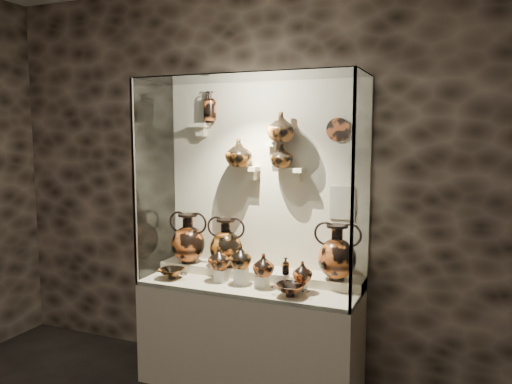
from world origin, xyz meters
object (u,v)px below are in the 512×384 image
(lekythos_small, at_px, (286,265))
(lekythos_tall, at_px, (210,105))
(jug_c, at_px, (264,265))
(ovoid_vase_a, at_px, (239,153))
(jug_e, at_px, (303,272))
(ovoid_vase_c, at_px, (282,156))
(jug_a, at_px, (219,258))
(amphora_right, at_px, (337,252))
(kylix_left, at_px, (172,272))
(ovoid_vase_b, at_px, (281,127))
(kylix_right, at_px, (290,289))
(jug_b, at_px, (241,256))
(amphora_mid, at_px, (226,243))
(amphora_left, at_px, (188,238))

(lekythos_small, height_order, lekythos_tall, lekythos_tall)
(jug_c, height_order, ovoid_vase_a, ovoid_vase_a)
(jug_e, relative_size, ovoid_vase_c, 0.82)
(jug_a, bearing_deg, ovoid_vase_c, 28.59)
(amphora_right, bearing_deg, kylix_left, -157.44)
(ovoid_vase_a, bearing_deg, lekythos_tall, 169.70)
(jug_a, bearing_deg, ovoid_vase_b, 26.36)
(kylix_left, bearing_deg, jug_e, 23.25)
(amphora_right, height_order, kylix_right, amphora_right)
(kylix_right, height_order, ovoid_vase_a, ovoid_vase_a)
(kylix_right, distance_m, ovoid_vase_c, 1.02)
(jug_b, height_order, ovoid_vase_c, ovoid_vase_c)
(lekythos_small, distance_m, ovoid_vase_c, 0.84)
(kylix_right, distance_m, lekythos_tall, 1.62)
(amphora_mid, bearing_deg, jug_e, -8.56)
(jug_a, xyz_separation_m, lekythos_small, (0.56, -0.01, 0.00))
(amphora_mid, height_order, kylix_right, amphora_mid)
(kylix_left, bearing_deg, ovoid_vase_c, 42.06)
(ovoid_vase_b, bearing_deg, jug_b, -137.38)
(jug_b, relative_size, kylix_left, 0.70)
(jug_b, xyz_separation_m, ovoid_vase_c, (0.23, 0.26, 0.76))
(jug_c, height_order, kylix_left, jug_c)
(amphora_mid, height_order, jug_e, amphora_mid)
(amphora_right, distance_m, kylix_left, 1.31)
(amphora_right, distance_m, lekythos_tall, 1.56)
(jug_a, height_order, kylix_right, jug_a)
(amphora_right, height_order, jug_e, amphora_right)
(jug_b, xyz_separation_m, jug_e, (0.49, -0.00, -0.06))
(amphora_mid, height_order, amphora_right, amphora_right)
(jug_a, relative_size, lekythos_tall, 0.61)
(jug_c, xyz_separation_m, lekythos_small, (0.17, 0.00, 0.02))
(jug_e, xyz_separation_m, lekythos_tall, (-0.90, 0.29, 1.23))
(amphora_left, xyz_separation_m, kylix_left, (-0.01, -0.25, -0.23))
(amphora_left, xyz_separation_m, ovoid_vase_a, (0.44, 0.06, 0.72))
(jug_e, bearing_deg, jug_b, 177.33)
(amphora_right, relative_size, jug_b, 2.34)
(amphora_left, xyz_separation_m, kylix_right, (1.00, -0.30, -0.23))
(jug_b, distance_m, ovoid_vase_b, 1.04)
(jug_a, height_order, lekythos_tall, lekythos_tall)
(amphora_right, height_order, kylix_left, amphora_right)
(jug_c, height_order, kylix_right, jug_c)
(ovoid_vase_c, bearing_deg, kylix_right, -39.53)
(ovoid_vase_b, bearing_deg, jug_a, -153.85)
(lekythos_tall, bearing_deg, jug_a, -71.49)
(amphora_mid, distance_m, jug_c, 0.46)
(amphora_mid, bearing_deg, jug_a, -75.18)
(jug_c, xyz_separation_m, ovoid_vase_a, (-0.31, 0.25, 0.82))
(kylix_left, relative_size, kylix_right, 0.94)
(kylix_left, distance_m, ovoid_vase_b, 1.44)
(ovoid_vase_a, relative_size, ovoid_vase_b, 0.99)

